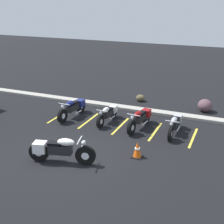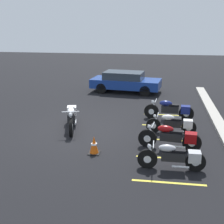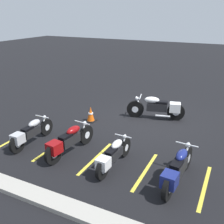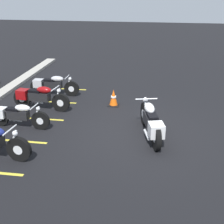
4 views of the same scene
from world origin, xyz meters
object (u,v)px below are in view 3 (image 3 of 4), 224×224
object	(u,v)px
parked_bike_2	(68,141)
parked_bike_3	(30,133)
motorcycle_white_featured	(158,107)
traffic_cone	(91,114)
parked_bike_0	(177,169)
parked_bike_1	(113,155)

from	to	relation	value
parked_bike_2	parked_bike_3	xyz separation A→B (m)	(1.57, 0.02, -0.03)
motorcycle_white_featured	parked_bike_3	size ratio (longest dim) A/B	1.16
traffic_cone	parked_bike_3	bearing A→B (deg)	73.12
motorcycle_white_featured	parked_bike_0	world-z (taller)	motorcycle_white_featured
parked_bike_0	parked_bike_1	distance (m)	1.86
parked_bike_0	parked_bike_3	xyz separation A→B (m)	(5.05, -0.04, -0.04)
parked_bike_1	traffic_cone	size ratio (longest dim) A/B	3.19
parked_bike_0	parked_bike_2	bearing A→B (deg)	94.06
parked_bike_0	parked_bike_3	size ratio (longest dim) A/B	1.09
motorcycle_white_featured	traffic_cone	xyz separation A→B (m)	(2.46, 1.49, -0.22)
motorcycle_white_featured	traffic_cone	size ratio (longest dim) A/B	3.83
parked_bike_2	traffic_cone	distance (m)	2.78
motorcycle_white_featured	parked_bike_1	xyz separation A→B (m)	(0.08, 4.25, -0.09)
parked_bike_1	parked_bike_3	bearing A→B (deg)	91.37
motorcycle_white_featured	parked_bike_0	distance (m)	4.57
parked_bike_0	parked_bike_2	size ratio (longest dim) A/B	1.02
motorcycle_white_featured	parked_bike_2	bearing A→B (deg)	53.38
parked_bike_0	parked_bike_3	bearing A→B (deg)	94.52
parked_bike_0	parked_bike_2	distance (m)	3.49
parked_bike_1	motorcycle_white_featured	bearing A→B (deg)	1.65
parked_bike_2	traffic_cone	world-z (taller)	parked_bike_2
parked_bike_1	parked_bike_2	xyz separation A→B (m)	(1.63, -0.09, 0.05)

